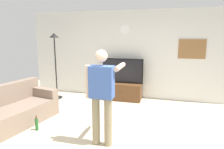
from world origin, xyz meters
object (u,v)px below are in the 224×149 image
object	(u,v)px
beverage_bottle	(37,124)
tv_stand	(122,91)
television	(123,71)
framed_picture	(192,49)
floor_lamp	(55,52)
wall_clock	(125,29)
person_standing_nearer_lamp	(102,92)
side_couch	(14,110)

from	to	relation	value
beverage_bottle	tv_stand	bearing A→B (deg)	62.62
tv_stand	television	world-z (taller)	television
tv_stand	beverage_bottle	xyz separation A→B (m)	(-1.28, -2.47, -0.12)
framed_picture	floor_lamp	size ratio (longest dim) A/B	0.36
wall_clock	floor_lamp	xyz separation A→B (m)	(-2.00, -0.70, -0.68)
tv_stand	beverage_bottle	distance (m)	2.78
framed_picture	floor_lamp	world-z (taller)	floor_lamp
framed_picture	beverage_bottle	world-z (taller)	framed_picture
tv_stand	wall_clock	world-z (taller)	wall_clock
person_standing_nearer_lamp	side_couch	xyz separation A→B (m)	(-2.15, 0.29, -0.65)
television	wall_clock	world-z (taller)	wall_clock
floor_lamp	side_couch	world-z (taller)	floor_lamp
television	wall_clock	distance (m)	1.26
floor_lamp	person_standing_nearer_lamp	distance (m)	3.15
television	person_standing_nearer_lamp	world-z (taller)	person_standing_nearer_lamp
floor_lamp	person_standing_nearer_lamp	size ratio (longest dim) A/B	1.18
beverage_bottle	person_standing_nearer_lamp	bearing A→B (deg)	-5.61
framed_picture	beverage_bottle	bearing A→B (deg)	-139.48
person_standing_nearer_lamp	framed_picture	bearing A→B (deg)	58.96
wall_clock	beverage_bottle	world-z (taller)	wall_clock
floor_lamp	person_standing_nearer_lamp	xyz separation A→B (m)	(2.21, -2.20, -0.47)
television	beverage_bottle	distance (m)	2.92
floor_lamp	television	bearing A→B (deg)	12.87
wall_clock	person_standing_nearer_lamp	size ratio (longest dim) A/B	0.15
tv_stand	side_couch	size ratio (longest dim) A/B	0.60
tv_stand	floor_lamp	bearing A→B (deg)	-168.40
framed_picture	tv_stand	bearing A→B (deg)	-171.41
television	person_standing_nearer_lamp	distance (m)	2.67
floor_lamp	person_standing_nearer_lamp	bearing A→B (deg)	-44.89
television	wall_clock	bearing A→B (deg)	90.00
wall_clock	framed_picture	world-z (taller)	wall_clock
tv_stand	television	distance (m)	0.63
television	side_couch	bearing A→B (deg)	-129.45
tv_stand	person_standing_nearer_lamp	world-z (taller)	person_standing_nearer_lamp
television	wall_clock	xyz separation A→B (m)	(-0.00, 0.24, 1.24)
person_standing_nearer_lamp	side_couch	distance (m)	2.27
wall_clock	floor_lamp	bearing A→B (deg)	-160.71
framed_picture	person_standing_nearer_lamp	size ratio (longest dim) A/B	0.43
television	floor_lamp	distance (m)	2.13
person_standing_nearer_lamp	television	bearing A→B (deg)	94.40
person_standing_nearer_lamp	tv_stand	bearing A→B (deg)	94.48
beverage_bottle	side_couch	bearing A→B (deg)	167.91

